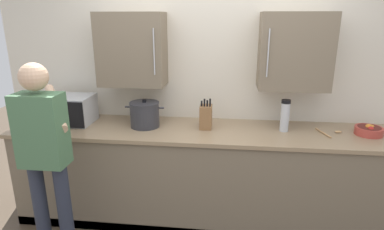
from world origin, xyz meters
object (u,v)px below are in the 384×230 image
(thermos_flask, at_px, (285,115))
(person_figure, at_px, (44,150))
(microwave_oven, at_px, (62,109))
(wooden_spoon, at_px, (331,132))
(fruit_bowl, at_px, (369,130))
(knife_block, at_px, (206,117))
(stock_pot, at_px, (145,114))

(thermos_flask, relative_size, person_figure, 0.18)
(microwave_oven, relative_size, wooden_spoon, 2.30)
(fruit_bowl, distance_m, knife_block, 1.45)
(wooden_spoon, height_order, person_figure, person_figure)
(stock_pot, bearing_deg, wooden_spoon, 0.21)
(stock_pot, relative_size, wooden_spoon, 1.59)
(person_figure, bearing_deg, stock_pot, 52.27)
(microwave_oven, distance_m, knife_block, 1.41)
(microwave_oven, bearing_deg, wooden_spoon, -0.40)
(fruit_bowl, relative_size, person_figure, 0.14)
(fruit_bowl, bearing_deg, stock_pot, -179.80)
(thermos_flask, distance_m, wooden_spoon, 0.43)
(stock_pot, bearing_deg, thermos_flask, 0.92)
(microwave_oven, xyz_separation_m, thermos_flask, (2.12, -0.00, 0.01))
(knife_block, relative_size, person_figure, 0.18)
(thermos_flask, xyz_separation_m, person_figure, (-1.87, -0.77, -0.10))
(stock_pot, bearing_deg, knife_block, 2.14)
(stock_pot, distance_m, fruit_bowl, 2.02)
(stock_pot, relative_size, thermos_flask, 1.27)
(microwave_oven, xyz_separation_m, fruit_bowl, (2.85, -0.02, -0.09))
(knife_block, relative_size, wooden_spoon, 1.23)
(thermos_flask, relative_size, knife_block, 1.01)
(thermos_flask, xyz_separation_m, wooden_spoon, (0.41, -0.01, -0.14))
(thermos_flask, height_order, wooden_spoon, thermos_flask)
(wooden_spoon, bearing_deg, microwave_oven, 179.60)
(wooden_spoon, relative_size, person_figure, 0.14)
(microwave_oven, height_order, knife_block, knife_block)
(knife_block, height_order, person_figure, person_figure)
(knife_block, distance_m, wooden_spoon, 1.13)
(person_figure, bearing_deg, thermos_flask, 22.36)
(stock_pot, distance_m, wooden_spoon, 1.70)
(microwave_oven, relative_size, knife_block, 1.86)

